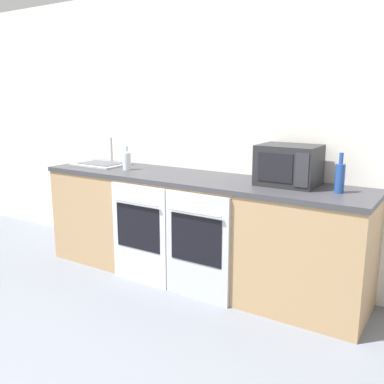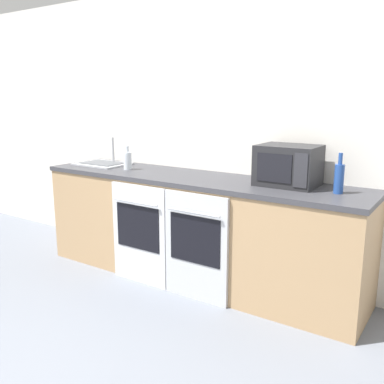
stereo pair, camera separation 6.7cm
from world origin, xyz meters
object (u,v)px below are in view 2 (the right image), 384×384
bottle_clear (128,160)px  bottle_blue (339,178)px  oven_left (139,234)px  microwave (288,165)px  sink (103,163)px  oven_right (196,247)px

bottle_clear → bottle_blue: 1.93m
oven_left → bottle_blue: (1.56, 0.36, 0.60)m
bottle_clear → oven_left: bearing=-38.2°
bottle_clear → microwave: bearing=5.3°
sink → oven_left: bearing=-26.1°
oven_right → sink: sink is taller
oven_left → bottle_blue: bearing=13.0°
oven_left → oven_right: (0.59, 0.00, 0.00)m
bottle_blue → sink: bottle_blue is taller
microwave → bottle_clear: 1.53m
bottle_clear → sink: (-0.42, 0.10, -0.07)m
microwave → bottle_clear: size_ratio=2.01×
bottle_blue → bottle_clear: bearing=-178.0°
microwave → sink: bearing=-178.6°
oven_left → oven_right: 0.59m
bottle_blue → oven_left: bearing=-167.0°
oven_left → bottle_clear: 0.74m
microwave → bottle_clear: bearing=-174.7°
bottle_clear → bottle_blue: size_ratio=0.78×
bottle_clear → oven_right: bearing=-16.9°
microwave → bottle_blue: size_ratio=1.56×
oven_right → bottle_clear: (-0.96, 0.29, 0.58)m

